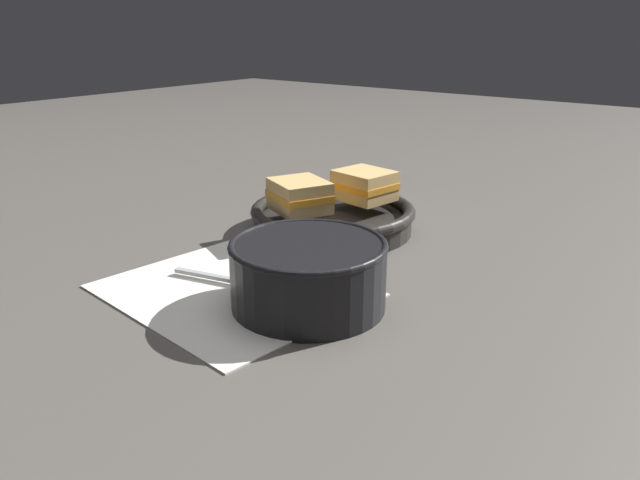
{
  "coord_description": "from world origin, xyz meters",
  "views": [
    {
      "loc": [
        0.45,
        -0.56,
        0.31
      ],
      "look_at": [
        -0.01,
        0.04,
        0.04
      ],
      "focal_mm": 35.0,
      "sensor_mm": 36.0,
      "label": 1
    }
  ],
  "objects_px": {
    "soup_bowl": "(308,270)",
    "sandwich_near_right": "(300,196)",
    "sandwich_near_left": "(364,185)",
    "spoon": "(248,283)",
    "skillet": "(333,217)"
  },
  "relations": [
    {
      "from": "soup_bowl",
      "to": "sandwich_near_right",
      "type": "distance_m",
      "value": 0.24
    },
    {
      "from": "sandwich_near_left",
      "to": "sandwich_near_right",
      "type": "distance_m",
      "value": 0.12
    },
    {
      "from": "sandwich_near_left",
      "to": "soup_bowl",
      "type": "bearing_deg",
      "value": -67.66
    },
    {
      "from": "spoon",
      "to": "sandwich_near_left",
      "type": "relative_size",
      "value": 1.57
    },
    {
      "from": "skillet",
      "to": "sandwich_near_left",
      "type": "relative_size",
      "value": 3.69
    },
    {
      "from": "sandwich_near_right",
      "to": "sandwich_near_left",
      "type": "bearing_deg",
      "value": 69.12
    },
    {
      "from": "skillet",
      "to": "sandwich_near_left",
      "type": "height_order",
      "value": "sandwich_near_left"
    },
    {
      "from": "spoon",
      "to": "skillet",
      "type": "relative_size",
      "value": 0.43
    },
    {
      "from": "skillet",
      "to": "sandwich_near_left",
      "type": "distance_m",
      "value": 0.07
    },
    {
      "from": "skillet",
      "to": "sandwich_near_right",
      "type": "xyz_separation_m",
      "value": [
        -0.02,
        -0.06,
        0.04
      ]
    },
    {
      "from": "soup_bowl",
      "to": "skillet",
      "type": "bearing_deg",
      "value": 120.67
    },
    {
      "from": "skillet",
      "to": "soup_bowl",
      "type": "bearing_deg",
      "value": -59.33
    },
    {
      "from": "spoon",
      "to": "sandwich_near_right",
      "type": "height_order",
      "value": "sandwich_near_right"
    },
    {
      "from": "soup_bowl",
      "to": "spoon",
      "type": "height_order",
      "value": "soup_bowl"
    },
    {
      "from": "spoon",
      "to": "sandwich_near_right",
      "type": "bearing_deg",
      "value": 97.41
    }
  ]
}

